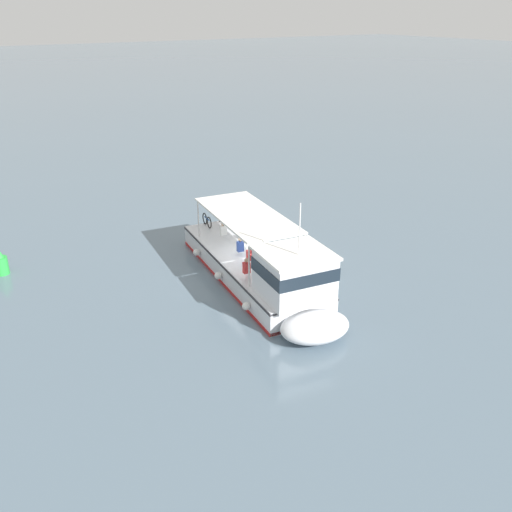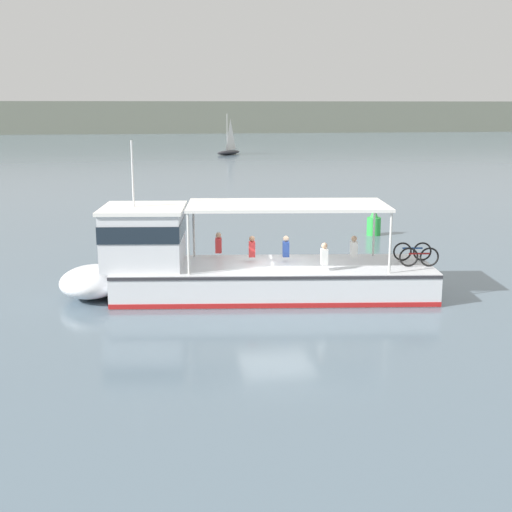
{
  "view_description": "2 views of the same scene",
  "coord_description": "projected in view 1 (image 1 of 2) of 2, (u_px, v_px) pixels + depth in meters",
  "views": [
    {
      "loc": [
        -21.33,
        13.26,
        12.3
      ],
      "look_at": [
        -0.68,
        0.22,
        1.4
      ],
      "focal_mm": 39.18,
      "sensor_mm": 36.0,
      "label": 1
    },
    {
      "loc": [
        -4.17,
        -22.46,
        6.43
      ],
      "look_at": [
        -0.68,
        0.22,
        1.4
      ],
      "focal_mm": 48.24,
      "sensor_mm": 36.0,
      "label": 2
    }
  ],
  "objects": [
    {
      "name": "ground_plane",
      "position": [
        253.0,
        276.0,
        27.94
      ],
      "size": [
        400.0,
        400.0,
        0.0
      ],
      "primitive_type": "plane",
      "color": "slate"
    },
    {
      "name": "ferry_main",
      "position": [
        265.0,
        272.0,
        26.06
      ],
      "size": [
        13.02,
        4.67,
        5.32
      ],
      "color": "silver",
      "rests_on": "ground"
    },
    {
      "name": "channel_buoy",
      "position": [
        1.0,
        264.0,
        27.94
      ],
      "size": [
        0.7,
        0.7,
        1.4
      ],
      "color": "green",
      "rests_on": "ground"
    }
  ]
}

